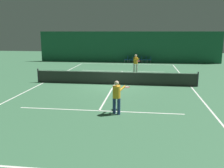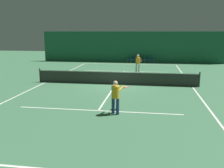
{
  "view_description": "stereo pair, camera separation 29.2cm",
  "coord_description": "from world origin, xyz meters",
  "px_view_note": "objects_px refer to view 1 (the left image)",
  "views": [
    {
      "loc": [
        2.18,
        -18.03,
        3.84
      ],
      "look_at": [
        0.36,
        -4.27,
        0.92
      ],
      "focal_mm": 40.0,
      "sensor_mm": 36.0,
      "label": 1
    },
    {
      "loc": [
        2.47,
        -17.99,
        3.84
      ],
      "look_at": [
        0.36,
        -4.27,
        0.92
      ],
      "focal_mm": 40.0,
      "sensor_mm": 36.0,
      "label": 2
    }
  ],
  "objects_px": {
    "courtside_chair_2": "(136,59)",
    "courtside_chair_3": "(141,59)",
    "tennis_net": "(115,78)",
    "courtside_chair_0": "(127,59)",
    "player_near": "(117,95)",
    "courtside_chair_4": "(145,59)",
    "courtside_chair_5": "(150,59)",
    "player_far": "(136,62)",
    "courtside_chair_1": "(131,59)"
  },
  "relations": [
    {
      "from": "tennis_net",
      "to": "player_near",
      "type": "bearing_deg",
      "value": -82.16
    },
    {
      "from": "player_far",
      "to": "courtside_chair_5",
      "type": "height_order",
      "value": "player_far"
    },
    {
      "from": "player_near",
      "to": "courtside_chair_4",
      "type": "distance_m",
      "value": 20.08
    },
    {
      "from": "tennis_net",
      "to": "player_near",
      "type": "height_order",
      "value": "player_near"
    },
    {
      "from": "player_near",
      "to": "courtside_chair_2",
      "type": "xyz_separation_m",
      "value": [
        0.15,
        20.03,
        -0.45
      ]
    },
    {
      "from": "courtside_chair_1",
      "to": "courtside_chair_3",
      "type": "distance_m",
      "value": 1.15
    },
    {
      "from": "player_far",
      "to": "courtside_chair_4",
      "type": "distance_m",
      "value": 7.7
    },
    {
      "from": "tennis_net",
      "to": "courtside_chair_4",
      "type": "relative_size",
      "value": 14.29
    },
    {
      "from": "courtside_chair_4",
      "to": "courtside_chair_3",
      "type": "bearing_deg",
      "value": -90.0
    },
    {
      "from": "player_far",
      "to": "tennis_net",
      "type": "bearing_deg",
      "value": -29.4
    },
    {
      "from": "player_far",
      "to": "courtside_chair_2",
      "type": "distance_m",
      "value": 7.65
    },
    {
      "from": "tennis_net",
      "to": "courtside_chair_5",
      "type": "relative_size",
      "value": 14.29
    },
    {
      "from": "courtside_chair_1",
      "to": "courtside_chair_4",
      "type": "xyz_separation_m",
      "value": [
        1.72,
        0.0,
        0.0
      ]
    },
    {
      "from": "courtside_chair_1",
      "to": "courtside_chair_5",
      "type": "xyz_separation_m",
      "value": [
        2.3,
        0.0,
        0.0
      ]
    },
    {
      "from": "courtside_chair_1",
      "to": "courtside_chair_0",
      "type": "bearing_deg",
      "value": -90.0
    },
    {
      "from": "tennis_net",
      "to": "courtside_chair_4",
      "type": "bearing_deg",
      "value": 80.5
    },
    {
      "from": "courtside_chair_2",
      "to": "courtside_chair_5",
      "type": "bearing_deg",
      "value": 90.0
    },
    {
      "from": "player_far",
      "to": "courtside_chair_5",
      "type": "bearing_deg",
      "value": 152.85
    },
    {
      "from": "tennis_net",
      "to": "player_near",
      "type": "distance_m",
      "value": 6.81
    },
    {
      "from": "courtside_chair_3",
      "to": "courtside_chair_5",
      "type": "xyz_separation_m",
      "value": [
        1.15,
        0.0,
        0.0
      ]
    },
    {
      "from": "tennis_net",
      "to": "player_far",
      "type": "xyz_separation_m",
      "value": [
        1.33,
        5.68,
        0.5
      ]
    },
    {
      "from": "courtside_chair_0",
      "to": "courtside_chair_1",
      "type": "bearing_deg",
      "value": 90.0
    },
    {
      "from": "tennis_net",
      "to": "courtside_chair_1",
      "type": "bearing_deg",
      "value": 87.83
    },
    {
      "from": "courtside_chair_4",
      "to": "player_far",
      "type": "bearing_deg",
      "value": -6.71
    },
    {
      "from": "player_far",
      "to": "courtside_chair_0",
      "type": "relative_size",
      "value": 2.06
    },
    {
      "from": "courtside_chair_4",
      "to": "courtside_chair_5",
      "type": "distance_m",
      "value": 0.57
    },
    {
      "from": "courtside_chair_0",
      "to": "courtside_chair_1",
      "type": "relative_size",
      "value": 1.0
    },
    {
      "from": "player_far",
      "to": "courtside_chair_3",
      "type": "xyz_separation_m",
      "value": [
        0.32,
        7.63,
        -0.52
      ]
    },
    {
      "from": "courtside_chair_4",
      "to": "courtside_chair_1",
      "type": "bearing_deg",
      "value": -90.0
    },
    {
      "from": "courtside_chair_1",
      "to": "courtside_chair_5",
      "type": "height_order",
      "value": "same"
    },
    {
      "from": "tennis_net",
      "to": "courtside_chair_0",
      "type": "height_order",
      "value": "tennis_net"
    },
    {
      "from": "courtside_chair_5",
      "to": "courtside_chair_4",
      "type": "bearing_deg",
      "value": -90.0
    },
    {
      "from": "courtside_chair_3",
      "to": "courtside_chair_5",
      "type": "distance_m",
      "value": 1.15
    },
    {
      "from": "player_near",
      "to": "courtside_chair_0",
      "type": "relative_size",
      "value": 1.92
    },
    {
      "from": "tennis_net",
      "to": "courtside_chair_5",
      "type": "distance_m",
      "value": 13.6
    },
    {
      "from": "courtside_chair_1",
      "to": "player_near",
      "type": "bearing_deg",
      "value": 1.21
    },
    {
      "from": "courtside_chair_1",
      "to": "player_far",
      "type": "bearing_deg",
      "value": 6.18
    },
    {
      "from": "courtside_chair_0",
      "to": "courtside_chair_5",
      "type": "distance_m",
      "value": 2.87
    },
    {
      "from": "player_near",
      "to": "courtside_chair_4",
      "type": "xyz_separation_m",
      "value": [
        1.3,
        20.03,
        -0.45
      ]
    },
    {
      "from": "courtside_chair_2",
      "to": "courtside_chair_3",
      "type": "height_order",
      "value": "same"
    },
    {
      "from": "courtside_chair_0",
      "to": "player_near",
      "type": "bearing_deg",
      "value": 2.85
    },
    {
      "from": "courtside_chair_2",
      "to": "player_near",
      "type": "bearing_deg",
      "value": -0.43
    },
    {
      "from": "player_near",
      "to": "courtside_chair_5",
      "type": "height_order",
      "value": "player_near"
    },
    {
      "from": "courtside_chair_0",
      "to": "courtside_chair_2",
      "type": "height_order",
      "value": "same"
    },
    {
      "from": "courtside_chair_1",
      "to": "courtside_chair_2",
      "type": "relative_size",
      "value": 1.0
    },
    {
      "from": "courtside_chair_0",
      "to": "courtside_chair_5",
      "type": "bearing_deg",
      "value": 90.0
    },
    {
      "from": "courtside_chair_3",
      "to": "courtside_chair_5",
      "type": "bearing_deg",
      "value": 90.0
    },
    {
      "from": "tennis_net",
      "to": "courtside_chair_0",
      "type": "xyz_separation_m",
      "value": [
        -0.07,
        13.31,
        -0.03
      ]
    },
    {
      "from": "courtside_chair_5",
      "to": "tennis_net",
      "type": "bearing_deg",
      "value": -11.88
    },
    {
      "from": "tennis_net",
      "to": "courtside_chair_2",
      "type": "distance_m",
      "value": 13.35
    }
  ]
}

